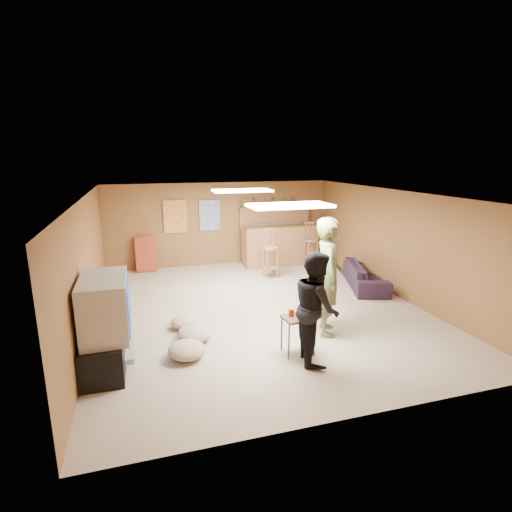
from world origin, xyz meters
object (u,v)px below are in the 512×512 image
object	(u,v)px
person_olive	(328,277)
tray_table	(298,335)
tv_body	(105,306)
person_black	(316,307)
bar_counter	(280,245)
sofa	(366,275)

from	to	relation	value
person_olive	tray_table	distance (m)	1.14
tv_body	person_olive	world-z (taller)	person_olive
person_olive	person_black	distance (m)	0.99
tv_body	person_black	distance (m)	2.90
person_olive	tray_table	world-z (taller)	person_olive
bar_counter	person_black	world-z (taller)	person_black
tv_body	tray_table	xyz separation A→B (m)	(2.67, -0.38, -0.61)
sofa	person_olive	bearing A→B (deg)	153.97
tv_body	tray_table	distance (m)	2.77
bar_counter	sofa	bearing A→B (deg)	-63.04
person_black	tray_table	distance (m)	0.60
person_olive	sofa	xyz separation A→B (m)	(1.94, 1.94, -0.71)
person_olive	sofa	distance (m)	2.83
bar_counter	person_black	size ratio (longest dim) A/B	1.24
tv_body	sofa	xyz separation A→B (m)	(5.35, 2.09, -0.64)
tv_body	tray_table	size ratio (longest dim) A/B	1.90
bar_counter	sofa	world-z (taller)	bar_counter
sofa	tray_table	world-z (taller)	tray_table
tv_body	person_olive	distance (m)	3.41
bar_counter	tray_table	size ratio (longest dim) A/B	3.46
bar_counter	person_olive	xyz separation A→B (m)	(-0.74, -4.30, 0.42)
tray_table	bar_counter	bearing A→B (deg)	73.00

